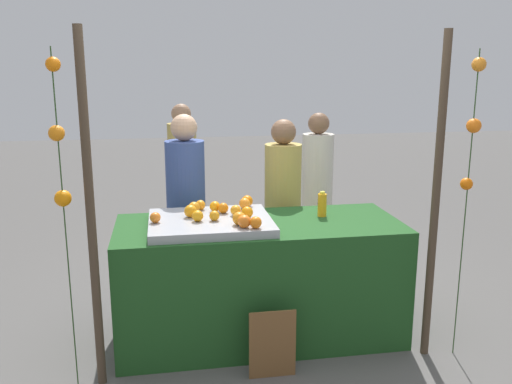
{
  "coord_description": "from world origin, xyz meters",
  "views": [
    {
      "loc": [
        -0.67,
        -3.79,
        2.01
      ],
      "look_at": [
        0.0,
        0.15,
        1.09
      ],
      "focal_mm": 38.32,
      "sensor_mm": 36.0,
      "label": 1
    }
  ],
  "objects_px": {
    "stall_counter": "(259,280)",
    "chalkboard_sign": "(272,345)",
    "vendor_left": "(187,217)",
    "orange_0": "(198,216)",
    "orange_1": "(190,211)",
    "juice_bottle": "(322,205)",
    "vendor_right": "(283,216)"
  },
  "relations": [
    {
      "from": "orange_0",
      "to": "chalkboard_sign",
      "type": "relative_size",
      "value": 0.17
    },
    {
      "from": "chalkboard_sign",
      "to": "vendor_left",
      "type": "bearing_deg",
      "value": 110.33
    },
    {
      "from": "vendor_left",
      "to": "orange_1",
      "type": "bearing_deg",
      "value": -89.73
    },
    {
      "from": "orange_1",
      "to": "vendor_right",
      "type": "xyz_separation_m",
      "value": [
        0.83,
        0.68,
        -0.26
      ]
    },
    {
      "from": "orange_0",
      "to": "vendor_left",
      "type": "xyz_separation_m",
      "value": [
        -0.05,
        0.81,
        -0.23
      ]
    },
    {
      "from": "stall_counter",
      "to": "vendor_right",
      "type": "distance_m",
      "value": 0.84
    },
    {
      "from": "stall_counter",
      "to": "vendor_right",
      "type": "xyz_separation_m",
      "value": [
        0.33,
        0.71,
        0.29
      ]
    },
    {
      "from": "juice_bottle",
      "to": "stall_counter",
      "type": "bearing_deg",
      "value": -167.99
    },
    {
      "from": "orange_0",
      "to": "orange_1",
      "type": "height_order",
      "value": "orange_1"
    },
    {
      "from": "stall_counter",
      "to": "vendor_right",
      "type": "relative_size",
      "value": 1.32
    },
    {
      "from": "orange_1",
      "to": "chalkboard_sign",
      "type": "height_order",
      "value": "orange_1"
    },
    {
      "from": "vendor_left",
      "to": "juice_bottle",
      "type": "bearing_deg",
      "value": -31.55
    },
    {
      "from": "stall_counter",
      "to": "chalkboard_sign",
      "type": "height_order",
      "value": "stall_counter"
    },
    {
      "from": "stall_counter",
      "to": "juice_bottle",
      "type": "bearing_deg",
      "value": 12.01
    },
    {
      "from": "orange_0",
      "to": "stall_counter",
      "type": "bearing_deg",
      "value": 10.89
    },
    {
      "from": "vendor_left",
      "to": "stall_counter",
      "type": "bearing_deg",
      "value": -55.33
    },
    {
      "from": "chalkboard_sign",
      "to": "stall_counter",
      "type": "bearing_deg",
      "value": 88.38
    },
    {
      "from": "stall_counter",
      "to": "chalkboard_sign",
      "type": "relative_size",
      "value": 4.35
    },
    {
      "from": "chalkboard_sign",
      "to": "juice_bottle",
      "type": "bearing_deg",
      "value": 52.98
    },
    {
      "from": "chalkboard_sign",
      "to": "orange_0",
      "type": "bearing_deg",
      "value": 131.42
    },
    {
      "from": "vendor_left",
      "to": "vendor_right",
      "type": "xyz_separation_m",
      "value": [
        0.83,
        -0.01,
        -0.02
      ]
    },
    {
      "from": "juice_bottle",
      "to": "vendor_left",
      "type": "bearing_deg",
      "value": 148.45
    },
    {
      "from": "orange_1",
      "to": "vendor_left",
      "type": "height_order",
      "value": "vendor_left"
    },
    {
      "from": "orange_0",
      "to": "chalkboard_sign",
      "type": "distance_m",
      "value": 1.01
    },
    {
      "from": "stall_counter",
      "to": "orange_1",
      "type": "bearing_deg",
      "value": 176.45
    },
    {
      "from": "orange_1",
      "to": "vendor_right",
      "type": "distance_m",
      "value": 1.11
    },
    {
      "from": "orange_0",
      "to": "juice_bottle",
      "type": "height_order",
      "value": "juice_bottle"
    },
    {
      "from": "stall_counter",
      "to": "orange_0",
      "type": "relative_size",
      "value": 25.97
    },
    {
      "from": "orange_1",
      "to": "chalkboard_sign",
      "type": "distance_m",
      "value": 1.1
    },
    {
      "from": "stall_counter",
      "to": "vendor_left",
      "type": "relative_size",
      "value": 1.28
    },
    {
      "from": "vendor_right",
      "to": "chalkboard_sign",
      "type": "bearing_deg",
      "value": -105.03
    },
    {
      "from": "chalkboard_sign",
      "to": "orange_1",
      "type": "bearing_deg",
      "value": 128.09
    }
  ]
}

